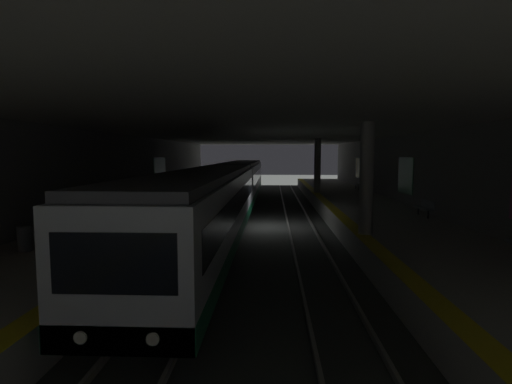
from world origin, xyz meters
The scene contains 21 objects.
ground_plane centered at (0.00, 0.00, 0.00)m, with size 120.00×120.00×0.00m, color #383A38.
track_left centered at (0.00, -2.20, 0.08)m, with size 60.00×1.53×0.16m.
track_right centered at (0.00, 2.20, 0.08)m, with size 60.00×1.53×0.16m.
platform_left centered at (0.00, -6.55, 0.53)m, with size 60.00×5.30×1.06m.
platform_right centered at (0.00, 6.55, 0.53)m, with size 60.00×5.30×1.06m.
wall_left centered at (0.02, -9.45, 2.80)m, with size 60.00×0.56×5.60m.
wall_right centered at (0.00, 9.45, 2.80)m, with size 60.00×0.56×5.60m.
ceiling_slab centered at (0.00, 0.00, 5.80)m, with size 60.00×19.40×0.40m.
pillar_near centered at (-6.98, -4.35, 3.33)m, with size 0.56×0.56×4.55m.
pillar_far centered at (10.73, -4.35, 3.33)m, with size 0.56×0.56×4.55m.
metro_train centered at (2.88, 2.20, 2.03)m, with size 38.86×2.83×3.49m.
bench_left_mid centered at (-2.26, -8.53, 1.57)m, with size 1.70×0.47×0.86m.
bench_left_far centered at (14.00, -8.53, 1.57)m, with size 1.70×0.47×0.86m.
bench_right_mid centered at (-3.47, 8.53, 1.57)m, with size 1.70×0.47×0.86m.
bench_right_far centered at (14.60, 8.53, 1.57)m, with size 1.70×0.47×0.86m.
person_waiting_near centered at (10.19, 6.87, 1.96)m, with size 0.60×0.23×1.67m.
person_walking_mid centered at (-0.10, 6.37, 2.01)m, with size 0.60×0.24×1.75m.
person_standing_far centered at (-7.05, 7.34, 1.94)m, with size 0.60×0.22×1.64m.
suitcase_rolling centered at (4.59, 6.61, 1.38)m, with size 0.37×0.23×0.95m.
backpack_on_floor centered at (7.42, 7.65, 1.25)m, with size 0.30×0.20×0.40m.
trash_bin centered at (-10.39, 7.80, 1.48)m, with size 0.44×0.44×0.85m.
Camera 1 is at (-23.14, -0.56, 4.31)m, focal length 27.75 mm.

